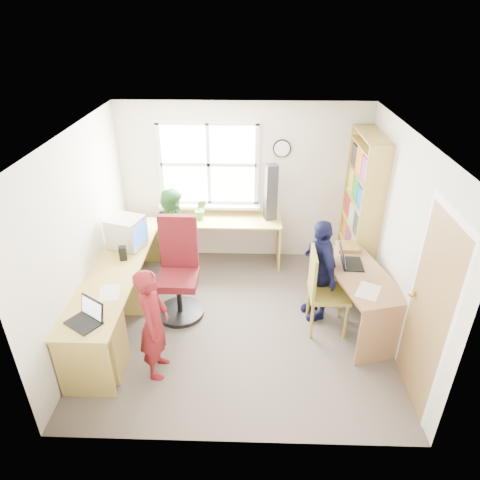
{
  "coord_description": "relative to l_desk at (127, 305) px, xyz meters",
  "views": [
    {
      "loc": [
        0.14,
        -4.24,
        3.54
      ],
      "look_at": [
        0.0,
        0.25,
        1.05
      ],
      "focal_mm": 32.0,
      "sensor_mm": 36.0,
      "label": 1
    }
  ],
  "objects": [
    {
      "name": "crt_monitor",
      "position": [
        -0.17,
        0.87,
        0.5
      ],
      "size": [
        0.5,
        0.48,
        0.41
      ],
      "rotation": [
        0.0,
        0.0,
        -0.31
      ],
      "color": "silver",
      "rests_on": "l_desk"
    },
    {
      "name": "wooden_chair",
      "position": [
        2.29,
        0.22,
        0.13
      ],
      "size": [
        0.47,
        0.47,
        1.08
      ],
      "rotation": [
        0.0,
        0.0,
        -0.01
      ],
      "color": "olive",
      "rests_on": "ground"
    },
    {
      "name": "person_green",
      "position": [
        0.38,
        1.28,
        0.24
      ],
      "size": [
        0.61,
        0.74,
        1.39
      ],
      "primitive_type": "imported",
      "rotation": [
        0.0,
        0.0,
        1.44
      ],
      "color": "#2E6F2C",
      "rests_on": "ground"
    },
    {
      "name": "person_red",
      "position": [
        0.45,
        -0.55,
        0.19
      ],
      "size": [
        0.32,
        0.48,
        1.29
      ],
      "primitive_type": "imported",
      "rotation": [
        0.0,
        0.0,
        1.55
      ],
      "color": "maroon",
      "rests_on": "ground"
    },
    {
      "name": "speaker_b",
      "position": [
        -0.18,
        1.19,
        0.38
      ],
      "size": [
        0.09,
        0.09,
        0.17
      ],
      "rotation": [
        0.0,
        0.0,
        -0.1
      ],
      "color": "black",
      "rests_on": "l_desk"
    },
    {
      "name": "paper_a",
      "position": [
        -0.11,
        -0.17,
        0.3
      ],
      "size": [
        0.27,
        0.35,
        0.0
      ],
      "rotation": [
        0.0,
        0.0,
        0.2
      ],
      "color": "silver",
      "rests_on": "l_desk"
    },
    {
      "name": "person_navy",
      "position": [
        2.28,
        0.49,
        0.22
      ],
      "size": [
        0.53,
        0.85,
        1.35
      ],
      "primitive_type": "imported",
      "rotation": [
        0.0,
        0.0,
        -1.29
      ],
      "color": "#13163D",
      "rests_on": "ground"
    },
    {
      "name": "game_box",
      "position": [
        2.69,
        0.85,
        0.34
      ],
      "size": [
        0.27,
        0.27,
        0.05
      ],
      "rotation": [
        0.0,
        0.0,
        0.0
      ],
      "color": "red",
      "rests_on": "right_desk"
    },
    {
      "name": "bookshelf",
      "position": [
        2.96,
        1.47,
        0.55
      ],
      "size": [
        0.3,
        1.02,
        2.1
      ],
      "color": "#CEB052",
      "rests_on": "ground"
    },
    {
      "name": "right_desk",
      "position": [
        2.73,
        0.28,
        0.1
      ],
      "size": [
        0.93,
        1.45,
        0.77
      ],
      "rotation": [
        0.0,
        0.0,
        0.25
      ],
      "color": "#966F4B",
      "rests_on": "ground"
    },
    {
      "name": "potted_plant",
      "position": [
        0.7,
        1.68,
        0.46
      ],
      "size": [
        0.19,
        0.16,
        0.33
      ],
      "primitive_type": "imported",
      "rotation": [
        0.0,
        0.0,
        -0.09
      ],
      "color": "#2F6F2C",
      "rests_on": "l_desk"
    },
    {
      "name": "cd_tower",
      "position": [
        1.71,
        1.75,
        0.71
      ],
      "size": [
        0.2,
        0.18,
        0.83
      ],
      "rotation": [
        0.0,
        0.0,
        0.25
      ],
      "color": "black",
      "rests_on": "l_desk"
    },
    {
      "name": "paper_b",
      "position": [
        2.74,
        -0.09,
        0.32
      ],
      "size": [
        0.35,
        0.39,
        0.0
      ],
      "rotation": [
        0.0,
        0.0,
        -0.46
      ],
      "color": "silver",
      "rests_on": "right_desk"
    },
    {
      "name": "l_desk",
      "position": [
        0.0,
        0.0,
        0.0
      ],
      "size": [
        2.38,
        2.95,
        0.75
      ],
      "color": "#CEB052",
      "rests_on": "ground"
    },
    {
      "name": "laptop_right",
      "position": [
        2.62,
        0.46,
        0.37
      ],
      "size": [
        0.29,
        0.34,
        0.23
      ],
      "rotation": [
        0.0,
        0.0,
        1.53
      ],
      "color": "black",
      "rests_on": "right_desk"
    },
    {
      "name": "swivel_chair",
      "position": [
        0.54,
        0.51,
        0.11
      ],
      "size": [
        0.61,
        0.61,
        1.3
      ],
      "rotation": [
        0.0,
        0.0,
        -0.01
      ],
      "color": "black",
      "rests_on": "ground"
    },
    {
      "name": "speaker_a",
      "position": [
        -0.14,
        0.53,
        0.38
      ],
      "size": [
        0.11,
        0.11,
        0.18
      ],
      "rotation": [
        0.0,
        0.0,
        0.26
      ],
      "color": "black",
      "rests_on": "l_desk"
    },
    {
      "name": "room",
      "position": [
        1.32,
        0.38,
        0.76
      ],
      "size": [
        3.64,
        3.44,
        2.44
      ],
      "color": "#4D443C",
      "rests_on": "ground"
    },
    {
      "name": "laptop_left",
      "position": [
        -0.19,
        -0.65,
        0.35
      ],
      "size": [
        0.43,
        0.41,
        0.23
      ],
      "rotation": [
        0.0,
        0.0,
        -0.59
      ],
      "color": "black",
      "rests_on": "l_desk"
    }
  ]
}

